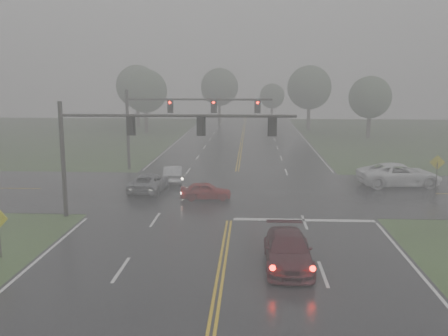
# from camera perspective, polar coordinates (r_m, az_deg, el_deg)

# --- Properties ---
(main_road) EXTENTS (18.00, 160.00, 0.02)m
(main_road) POSITION_cam_1_polar(r_m,az_deg,el_deg) (35.95, 1.02, -3.40)
(main_road) COLOR black
(main_road) RESTS_ON ground
(cross_street) EXTENTS (120.00, 14.00, 0.02)m
(cross_street) POSITION_cam_1_polar(r_m,az_deg,el_deg) (37.89, 1.14, -2.69)
(cross_street) COLOR black
(cross_street) RESTS_ON ground
(stop_bar) EXTENTS (8.50, 0.50, 0.01)m
(stop_bar) POSITION_cam_1_polar(r_m,az_deg,el_deg) (30.68, 9.09, -5.95)
(stop_bar) COLOR silver
(stop_bar) RESTS_ON ground
(sedan_maroon) EXTENTS (2.15, 5.19, 1.50)m
(sedan_maroon) POSITION_cam_1_polar(r_m,az_deg,el_deg) (23.46, 7.26, -11.07)
(sedan_maroon) COLOR #3A0A12
(sedan_maroon) RESTS_ON ground
(sedan_red) EXTENTS (3.70, 1.71, 1.23)m
(sedan_red) POSITION_cam_1_polar(r_m,az_deg,el_deg) (35.45, -2.09, -3.61)
(sedan_red) COLOR maroon
(sedan_red) RESTS_ON ground
(sedan_silver) EXTENTS (2.03, 4.39, 1.39)m
(sedan_silver) POSITION_cam_1_polar(r_m,az_deg,el_deg) (41.32, -5.84, -1.65)
(sedan_silver) COLOR #9FA2A7
(sedan_silver) RESTS_ON ground
(car_grey) EXTENTS (2.65, 5.15, 1.39)m
(car_grey) POSITION_cam_1_polar(r_m,az_deg,el_deg) (38.27, -8.49, -2.67)
(car_grey) COLOR slate
(car_grey) RESTS_ON ground
(pickup_white) EXTENTS (6.80, 3.76, 1.80)m
(pickup_white) POSITION_cam_1_polar(r_m,az_deg,el_deg) (42.12, 19.35, -1.96)
(pickup_white) COLOR white
(pickup_white) RESTS_ON ground
(signal_gantry_near) EXTENTS (14.27, 0.31, 7.12)m
(signal_gantry_near) POSITION_cam_1_polar(r_m,az_deg,el_deg) (30.48, -10.17, 3.60)
(signal_gantry_near) COLOR black
(signal_gantry_near) RESTS_ON ground
(signal_gantry_far) EXTENTS (13.50, 0.38, 7.43)m
(signal_gantry_far) POSITION_cam_1_polar(r_m,az_deg,el_deg) (46.36, -5.95, 6.18)
(signal_gantry_far) COLOR black
(signal_gantry_far) RESTS_ON ground
(sign_diamond_east) EXTENTS (1.12, 0.28, 2.73)m
(sign_diamond_east) POSITION_cam_1_polar(r_m,az_deg,el_deg) (41.29, 23.18, 0.16)
(sign_diamond_east) COLOR black
(sign_diamond_east) RESTS_ON ground
(tree_nw_a) EXTENTS (6.70, 6.70, 9.84)m
(tree_nw_a) POSITION_cam_1_polar(r_m,az_deg,el_deg) (78.57, -8.97, 8.69)
(tree_nw_a) COLOR #382E24
(tree_nw_a) RESTS_ON ground
(tree_ne_a) EXTENTS (7.15, 7.15, 10.50)m
(tree_ne_a) POSITION_cam_1_polar(r_m,az_deg,el_deg) (83.15, 9.73, 9.05)
(tree_ne_a) COLOR #382E24
(tree_ne_a) RESTS_ON ground
(tree_n_mid) EXTENTS (7.01, 7.01, 10.30)m
(tree_n_mid) POSITION_cam_1_polar(r_m,az_deg,el_deg) (94.09, -0.52, 9.24)
(tree_n_mid) COLOR #382E24
(tree_n_mid) RESTS_ON ground
(tree_e_near) EXTENTS (5.97, 5.97, 8.78)m
(tree_e_near) POSITION_cam_1_polar(r_m,az_deg,el_deg) (73.93, 16.34, 7.76)
(tree_e_near) COLOR #382E24
(tree_e_near) RESTS_ON ground
(tree_nw_b) EXTENTS (7.28, 7.28, 10.70)m
(tree_nw_b) POSITION_cam_1_polar(r_m,az_deg,el_deg) (88.49, -9.89, 9.19)
(tree_nw_b) COLOR #382E24
(tree_nw_b) RESTS_ON ground
(tree_n_far) EXTENTS (5.02, 5.02, 7.38)m
(tree_n_far) POSITION_cam_1_polar(r_m,az_deg,el_deg) (101.82, 5.52, 8.19)
(tree_n_far) COLOR #382E24
(tree_n_far) RESTS_ON ground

